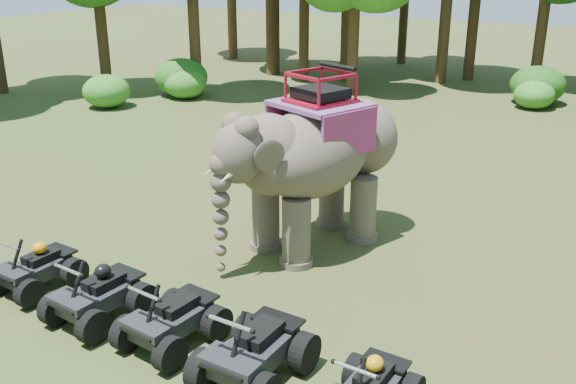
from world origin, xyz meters
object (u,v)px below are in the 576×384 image
at_px(atv_3, 255,341).
at_px(atv_4, 370,383).
at_px(atv_1, 98,288).
at_px(elephant, 316,160).
at_px(atv_2, 171,311).
at_px(atv_0, 35,262).

relative_size(atv_3, atv_4, 1.19).
bearing_deg(atv_1, elephant, 73.50).
height_order(atv_1, atv_4, atv_1).
bearing_deg(atv_3, atv_2, 177.84).
distance_m(atv_0, atv_3, 5.31).
bearing_deg(elephant, atv_2, -72.29).
bearing_deg(atv_3, atv_1, -179.61).
height_order(elephant, atv_2, elephant).
relative_size(atv_1, atv_3, 0.94).
distance_m(atv_0, atv_2, 3.57).
relative_size(atv_0, atv_2, 0.93).
bearing_deg(atv_1, atv_3, 3.61).
height_order(atv_0, atv_2, atv_2).
xyz_separation_m(atv_1, atv_2, (1.66, 0.09, -0.01)).
bearing_deg(elephant, atv_0, -108.88).
bearing_deg(atv_3, atv_4, 4.22).
bearing_deg(atv_1, atv_4, 4.98).
relative_size(atv_2, atv_3, 0.93).
relative_size(atv_0, atv_1, 0.92).
distance_m(atv_3, atv_4, 1.89).
distance_m(atv_1, atv_3, 3.41).
height_order(elephant, atv_1, elephant).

